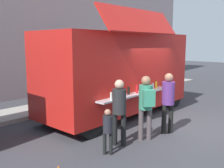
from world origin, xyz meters
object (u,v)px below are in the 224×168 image
at_px(child_near_queue, 108,128).
at_px(customer_front_ordering, 168,98).
at_px(food_truck_main, 119,71).
at_px(customer_rear_waiting, 119,107).
at_px(customer_mid_with_backpack, 146,102).
at_px(trash_bin, 135,84).

bearing_deg(child_near_queue, customer_front_ordering, -43.83).
relative_size(food_truck_main, customer_rear_waiting, 3.58).
xyz_separation_m(customer_mid_with_backpack, child_near_queue, (-1.36, 0.13, -0.43)).
bearing_deg(customer_rear_waiting, child_near_queue, 162.53).
relative_size(customer_mid_with_backpack, customer_rear_waiting, 1.03).
relative_size(trash_bin, child_near_queue, 0.83).
bearing_deg(customer_front_ordering, customer_rear_waiting, 100.92).
distance_m(trash_bin, customer_mid_with_backpack, 7.13).
bearing_deg(child_near_queue, customer_rear_waiting, -21.43).
bearing_deg(customer_mid_with_backpack, trash_bin, -12.17).
xyz_separation_m(trash_bin, child_near_queue, (-6.78, -4.46, 0.21)).
bearing_deg(customer_mid_with_backpack, food_truck_main, 4.29).
height_order(trash_bin, customer_mid_with_backpack, customer_mid_with_backpack).
height_order(customer_front_ordering, customer_rear_waiting, customer_front_ordering).
distance_m(food_truck_main, child_near_queue, 3.70).
height_order(food_truck_main, trash_bin, food_truck_main).
relative_size(trash_bin, customer_front_ordering, 0.52).
bearing_deg(child_near_queue, customer_mid_with_backpack, -42.66).
bearing_deg(food_truck_main, trash_bin, 29.29).
bearing_deg(trash_bin, customer_mid_with_backpack, -139.69).
relative_size(customer_mid_with_backpack, child_near_queue, 1.59).
distance_m(trash_bin, customer_front_ordering, 6.55).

